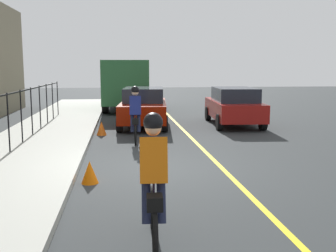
{
  "coord_description": "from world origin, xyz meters",
  "views": [
    {
      "loc": [
        -9.37,
        0.8,
        2.4
      ],
      "look_at": [
        0.23,
        -0.33,
        1.0
      ],
      "focal_mm": 43.01,
      "sensor_mm": 36.0,
      "label": 1
    }
  ],
  "objects_px": {
    "cyclist_follow": "(153,181)",
    "patrol_sedan": "(234,106)",
    "cyclist_lead": "(135,115)",
    "traffic_cone_far": "(90,172)",
    "box_truck_background": "(128,83)",
    "parked_sedan_rear": "(144,106)",
    "traffic_cone_near": "(101,128)"
  },
  "relations": [
    {
      "from": "cyclist_follow",
      "to": "patrol_sedan",
      "type": "height_order",
      "value": "cyclist_follow"
    },
    {
      "from": "cyclist_lead",
      "to": "traffic_cone_far",
      "type": "relative_size",
      "value": 3.84
    },
    {
      "from": "patrol_sedan",
      "to": "box_truck_background",
      "type": "distance_m",
      "value": 8.09
    },
    {
      "from": "cyclist_follow",
      "to": "parked_sedan_rear",
      "type": "height_order",
      "value": "cyclist_follow"
    },
    {
      "from": "cyclist_lead",
      "to": "traffic_cone_near",
      "type": "distance_m",
      "value": 2.1
    },
    {
      "from": "traffic_cone_near",
      "to": "patrol_sedan",
      "type": "bearing_deg",
      "value": -70.15
    },
    {
      "from": "patrol_sedan",
      "to": "parked_sedan_rear",
      "type": "relative_size",
      "value": 0.99
    },
    {
      "from": "box_truck_background",
      "to": "traffic_cone_far",
      "type": "bearing_deg",
      "value": 179.51
    },
    {
      "from": "cyclist_lead",
      "to": "traffic_cone_far",
      "type": "bearing_deg",
      "value": 168.52
    },
    {
      "from": "parked_sedan_rear",
      "to": "traffic_cone_far",
      "type": "bearing_deg",
      "value": -5.67
    },
    {
      "from": "patrol_sedan",
      "to": "parked_sedan_rear",
      "type": "distance_m",
      "value": 3.78
    },
    {
      "from": "patrol_sedan",
      "to": "box_truck_background",
      "type": "xyz_separation_m",
      "value": [
        6.82,
        4.29,
        0.73
      ]
    },
    {
      "from": "parked_sedan_rear",
      "to": "traffic_cone_near",
      "type": "relative_size",
      "value": 9.21
    },
    {
      "from": "patrol_sedan",
      "to": "traffic_cone_near",
      "type": "height_order",
      "value": "patrol_sedan"
    },
    {
      "from": "cyclist_lead",
      "to": "parked_sedan_rear",
      "type": "distance_m",
      "value": 3.73
    },
    {
      "from": "box_truck_background",
      "to": "traffic_cone_near",
      "type": "distance_m",
      "value": 8.94
    },
    {
      "from": "cyclist_lead",
      "to": "traffic_cone_near",
      "type": "relative_size",
      "value": 3.7
    },
    {
      "from": "traffic_cone_far",
      "to": "cyclist_follow",
      "type": "bearing_deg",
      "value": -160.97
    },
    {
      "from": "traffic_cone_near",
      "to": "box_truck_background",
      "type": "bearing_deg",
      "value": -7.33
    },
    {
      "from": "parked_sedan_rear",
      "to": "traffic_cone_near",
      "type": "xyz_separation_m",
      "value": [
        -2.08,
        1.64,
        -0.58
      ]
    },
    {
      "from": "cyclist_lead",
      "to": "patrol_sedan",
      "type": "relative_size",
      "value": 0.4
    },
    {
      "from": "patrol_sedan",
      "to": "traffic_cone_far",
      "type": "bearing_deg",
      "value": 150.23
    },
    {
      "from": "cyclist_lead",
      "to": "box_truck_background",
      "type": "bearing_deg",
      "value": 2.77
    },
    {
      "from": "cyclist_follow",
      "to": "traffic_cone_near",
      "type": "distance_m",
      "value": 9.36
    },
    {
      "from": "cyclist_follow",
      "to": "parked_sedan_rear",
      "type": "bearing_deg",
      "value": -0.03
    },
    {
      "from": "cyclist_follow",
      "to": "box_truck_background",
      "type": "bearing_deg",
      "value": 2.56
    },
    {
      "from": "traffic_cone_near",
      "to": "traffic_cone_far",
      "type": "bearing_deg",
      "value": -179.69
    },
    {
      "from": "parked_sedan_rear",
      "to": "box_truck_background",
      "type": "distance_m",
      "value": 6.76
    },
    {
      "from": "patrol_sedan",
      "to": "traffic_cone_near",
      "type": "bearing_deg",
      "value": 113.77
    },
    {
      "from": "box_truck_background",
      "to": "traffic_cone_near",
      "type": "bearing_deg",
      "value": 176.38
    },
    {
      "from": "cyclist_follow",
      "to": "parked_sedan_rear",
      "type": "relative_size",
      "value": 0.4
    },
    {
      "from": "cyclist_lead",
      "to": "box_truck_background",
      "type": "relative_size",
      "value": 0.27
    }
  ]
}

